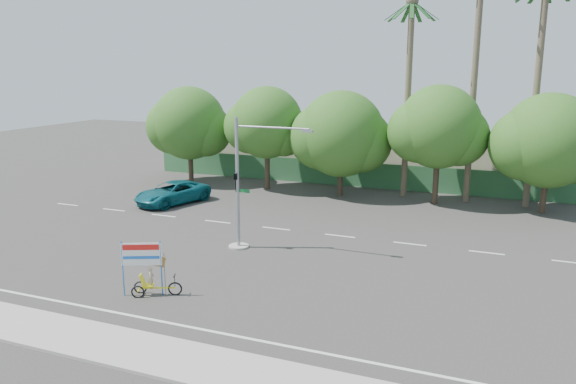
% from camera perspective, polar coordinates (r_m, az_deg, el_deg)
% --- Properties ---
extents(ground, '(120.00, 120.00, 0.00)m').
position_cam_1_polar(ground, '(26.16, -4.06, -8.81)').
color(ground, '#33302D').
rests_on(ground, ground).
extents(sidewalk_near, '(50.00, 2.40, 0.12)m').
position_cam_1_polar(sidewalk_near, '(20.29, -13.68, -15.68)').
color(sidewalk_near, gray).
rests_on(sidewalk_near, ground).
extents(fence, '(38.00, 0.08, 2.00)m').
position_cam_1_polar(fence, '(45.47, 7.80, 1.73)').
color(fence, '#336B3D').
rests_on(fence, ground).
extents(building_left, '(12.00, 8.00, 4.00)m').
position_cam_1_polar(building_left, '(52.69, -1.57, 4.45)').
color(building_left, beige).
rests_on(building_left, ground).
extents(building_right, '(14.00, 8.00, 3.60)m').
position_cam_1_polar(building_right, '(48.55, 18.35, 2.85)').
color(building_right, beige).
rests_on(building_right, ground).
extents(tree_far_left, '(7.14, 6.00, 7.96)m').
position_cam_1_polar(tree_far_left, '(47.17, -10.05, 6.67)').
color(tree_far_left, '#473828').
rests_on(tree_far_left, ground).
extents(tree_left, '(6.66, 5.60, 8.07)m').
position_cam_1_polar(tree_left, '(43.86, -2.20, 6.80)').
color(tree_left, '#473828').
rests_on(tree_left, ground).
extents(tree_center, '(7.62, 6.40, 7.85)m').
position_cam_1_polar(tree_center, '(41.86, 5.36, 5.65)').
color(tree_center, '#473828').
rests_on(tree_center, ground).
extents(tree_right, '(6.90, 5.80, 8.36)m').
position_cam_1_polar(tree_right, '(40.36, 15.00, 6.11)').
color(tree_right, '#473828').
rests_on(tree_right, ground).
extents(tree_far_right, '(7.38, 6.20, 7.94)m').
position_cam_1_polar(tree_far_right, '(40.21, 24.91, 4.49)').
color(tree_far_right, '#473828').
rests_on(tree_far_right, ground).
extents(palm_tall, '(3.73, 3.79, 17.45)m').
position_cam_1_polar(palm_tall, '(41.44, 18.58, 13.30)').
color(palm_tall, '#70604C').
rests_on(palm_tall, ground).
extents(palm_mid, '(3.73, 3.79, 15.45)m').
position_cam_1_polar(palm_mid, '(41.36, 24.11, 11.39)').
color(palm_mid, '#70604C').
rests_on(palm_mid, ground).
extents(palm_short, '(3.73, 3.79, 14.45)m').
position_cam_1_polar(palm_short, '(41.98, 12.17, 11.46)').
color(palm_short, '#70604C').
rests_on(palm_short, ground).
extents(traffic_signal, '(4.72, 1.10, 7.00)m').
position_cam_1_polar(traffic_signal, '(29.64, -4.62, -0.32)').
color(traffic_signal, gray).
rests_on(traffic_signal, ground).
extents(trike_billboard, '(2.31, 1.19, 2.46)m').
position_cam_1_polar(trike_billboard, '(24.74, -14.03, -8.01)').
color(trike_billboard, black).
rests_on(trike_billboard, ground).
extents(pickup_truck, '(4.18, 6.10, 1.55)m').
position_cam_1_polar(pickup_truck, '(40.57, -11.68, -0.08)').
color(pickup_truck, '#0E5965').
rests_on(pickup_truck, ground).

